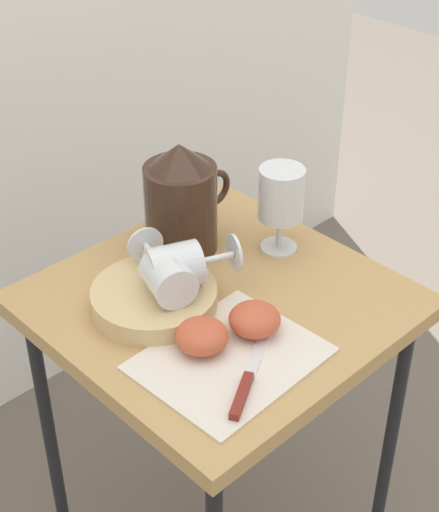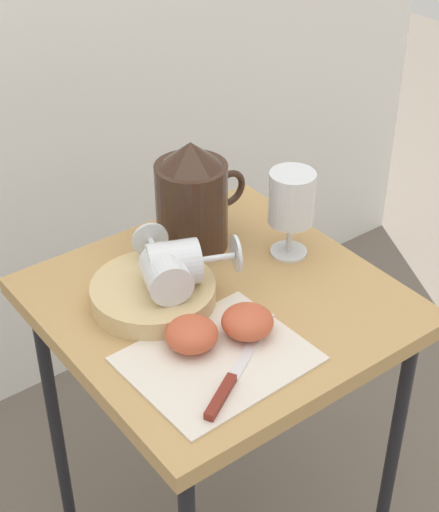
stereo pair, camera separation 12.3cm
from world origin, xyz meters
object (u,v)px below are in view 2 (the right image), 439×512
at_px(basket_tray, 153,294).
at_px(apple_half_right, 247,322).
at_px(wine_glass_upright, 291,202).
at_px(apple_half_left, 191,334).
at_px(table, 220,329).
at_px(wine_glass_tipped_near, 177,263).
at_px(pitcher, 192,204).
at_px(wine_glass_tipped_far, 165,272).
at_px(knife, 232,378).

bearing_deg(basket_tray, apple_half_right, -65.51).
bearing_deg(wine_glass_upright, apple_half_left, -159.74).
relative_size(wine_glass_upright, apple_half_right, 1.98).
relative_size(table, wine_glass_upright, 4.31).
height_order(basket_tray, wine_glass_tipped_near, wine_glass_tipped_near).
distance_m(pitcher, apple_half_left, 0.28).
xyz_separation_m(table, apple_half_left, (-0.11, -0.07, 0.09)).
relative_size(wine_glass_tipped_far, knife, 0.71).
distance_m(wine_glass_tipped_near, apple_half_right, 0.14).
bearing_deg(basket_tray, wine_glass_tipped_near, -27.06).
height_order(table, wine_glass_tipped_far, wine_glass_tipped_far).
bearing_deg(apple_half_right, wine_glass_tipped_near, 104.22).
xyz_separation_m(basket_tray, wine_glass_tipped_near, (0.04, -0.02, 0.05)).
xyz_separation_m(pitcher, apple_half_right, (-0.08, -0.25, -0.06)).
distance_m(wine_glass_upright, wine_glass_tipped_near, 0.23).
height_order(wine_glass_tipped_near, wine_glass_tipped_far, wine_glass_tipped_near).
relative_size(table, knife, 3.11).
relative_size(wine_glass_upright, wine_glass_tipped_far, 1.02).
distance_m(table, wine_glass_tipped_near, 0.15).
bearing_deg(apple_half_right, basket_tray, 114.49).
distance_m(wine_glass_tipped_near, knife, 0.21).
height_order(pitcher, apple_half_right, pitcher).
xyz_separation_m(pitcher, wine_glass_tipped_near, (-0.11, -0.12, -0.01)).
distance_m(pitcher, wine_glass_tipped_far, 0.18).
relative_size(wine_glass_tipped_far, apple_half_right, 1.95).
bearing_deg(basket_tray, table, -29.61).
bearing_deg(pitcher, apple_half_left, -125.75).
relative_size(table, wine_glass_tipped_near, 4.23).
relative_size(table, apple_half_right, 8.53).
height_order(wine_glass_tipped_far, apple_half_right, wine_glass_tipped_far).
xyz_separation_m(basket_tray, wine_glass_upright, (0.26, -0.02, 0.08)).
bearing_deg(apple_half_right, table, 77.14).
xyz_separation_m(wine_glass_tipped_near, apple_half_right, (0.03, -0.13, -0.05)).
height_order(wine_glass_tipped_near, apple_half_left, wine_glass_tipped_near).
bearing_deg(wine_glass_upright, table, -170.19).
distance_m(wine_glass_upright, knife, 0.35).
distance_m(wine_glass_tipped_far, apple_half_left, 0.11).
bearing_deg(table, knife, -121.76).
xyz_separation_m(wine_glass_tipped_near, apple_half_left, (-0.05, -0.11, -0.05)).
xyz_separation_m(wine_glass_upright, knife, (-0.27, -0.20, -0.09)).
xyz_separation_m(pitcher, knife, (-0.16, -0.32, -0.07)).
xyz_separation_m(wine_glass_upright, wine_glass_tipped_far, (-0.25, -0.00, -0.03)).
height_order(table, wine_glass_upright, wine_glass_upright).
xyz_separation_m(wine_glass_tipped_far, knife, (-0.02, -0.19, -0.06)).
bearing_deg(apple_half_right, wine_glass_tipped_far, 115.15).
height_order(wine_glass_upright, knife, wine_glass_upright).
distance_m(apple_half_right, knife, 0.11).
height_order(table, wine_glass_tipped_near, wine_glass_tipped_near).
bearing_deg(pitcher, table, -110.06).
xyz_separation_m(wine_glass_upright, apple_half_left, (-0.28, -0.10, -0.08)).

